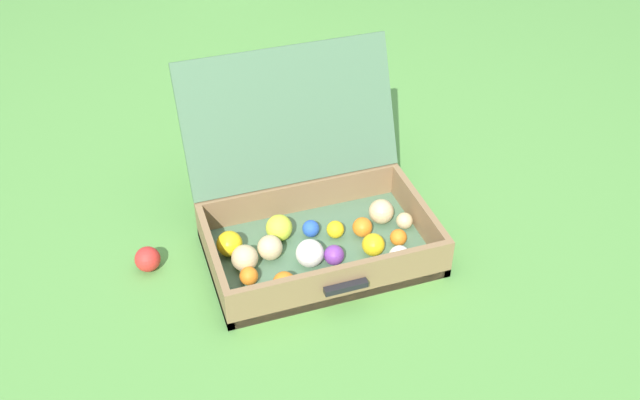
{
  "coord_description": "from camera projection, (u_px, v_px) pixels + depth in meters",
  "views": [
    {
      "loc": [
        -0.4,
        -1.42,
        1.32
      ],
      "look_at": [
        0.06,
        -0.05,
        0.19
      ],
      "focal_mm": 40.93,
      "sensor_mm": 36.0,
      "label": 1
    }
  ],
  "objects": [
    {
      "name": "stray_ball_on_grass",
      "position": [
        148.0,
        259.0,
        1.89
      ],
      "size": [
        0.07,
        0.07,
        0.07
      ],
      "primitive_type": "sphere",
      "color": "red",
      "rests_on": "ground"
    },
    {
      "name": "ground_plane",
      "position": [
        292.0,
        249.0,
        1.97
      ],
      "size": [
        16.0,
        16.0,
        0.0
      ],
      "primitive_type": "plane",
      "color": "#569342"
    },
    {
      "name": "open_suitcase",
      "position": [
        311.0,
        212.0,
        1.93
      ],
      "size": [
        0.59,
        0.55,
        0.46
      ],
      "color": "#4C7051",
      "rests_on": "ground"
    }
  ]
}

